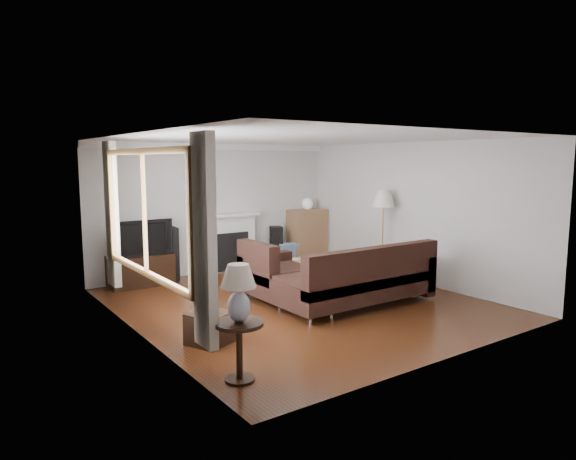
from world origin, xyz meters
TOP-DOWN VIEW (x-y plane):
  - room at (0.00, 0.00)m, footprint 5.10×5.60m
  - window at (-2.45, -0.20)m, footprint 0.12×2.74m
  - curtain_near at (-2.40, -1.72)m, footprint 0.10×0.35m
  - curtain_far at (-2.40, 1.32)m, footprint 0.10×0.35m
  - fireplace at (0.15, 2.64)m, footprint 1.40×0.26m
  - tv_stand at (-1.62, 2.47)m, footprint 1.09×0.49m
  - television at (-1.62, 2.47)m, footprint 1.07×0.14m
  - speaker_left at (-1.05, 2.54)m, footprint 0.30×0.35m
  - speaker_right at (1.28, 2.55)m, footprint 0.31×0.34m
  - bookshelf at (2.06, 2.52)m, footprint 0.83×0.39m
  - globe_lamp at (2.06, 2.52)m, footprint 0.24×0.24m
  - sectional_sofa at (0.63, -0.60)m, footprint 2.72×1.99m
  - coffee_table at (0.44, 0.95)m, footprint 1.12×0.64m
  - footstool at (-1.92, -0.80)m, footprint 0.59×0.59m
  - floor_lamp at (2.22, 0.44)m, footprint 0.48×0.48m
  - side_table at (-2.15, -1.94)m, footprint 0.49×0.49m
  - table_lamp at (-2.15, -1.94)m, footprint 0.35×0.35m

SIDE VIEW (x-z plane):
  - footstool at x=-1.92m, z-range 0.00..0.38m
  - coffee_table at x=0.44m, z-range 0.00..0.43m
  - tv_stand at x=-1.62m, z-range 0.00..0.55m
  - side_table at x=-2.15m, z-range 0.00..0.61m
  - speaker_right at x=1.28m, z-range 0.00..0.82m
  - sectional_sofa at x=0.63m, z-range 0.00..0.88m
  - speaker_left at x=-1.05m, z-range 0.00..0.98m
  - bookshelf at x=2.06m, z-range 0.00..1.14m
  - fireplace at x=0.15m, z-range 0.00..1.15m
  - floor_lamp at x=2.22m, z-range 0.00..1.64m
  - television at x=-1.62m, z-range 0.55..1.16m
  - table_lamp at x=-2.15m, z-range 0.61..1.18m
  - room at x=0.00m, z-range -0.02..2.52m
  - globe_lamp at x=2.06m, z-range 1.14..1.38m
  - curtain_near at x=-2.40m, z-range 0.35..2.45m
  - curtain_far at x=-2.40m, z-range 0.35..2.45m
  - window at x=-2.45m, z-range 0.78..2.32m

